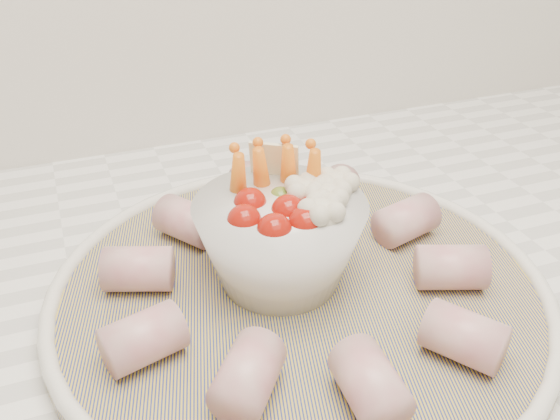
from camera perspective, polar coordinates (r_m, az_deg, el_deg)
name	(u,v)px	position (r m, az deg, el deg)	size (l,w,h in m)	color
serving_platter	(299,290)	(0.49, 1.79, -7.35)	(0.47, 0.47, 0.02)	navy
veggie_bowl	(282,235)	(0.47, 0.22, -2.33)	(0.13, 0.13, 0.10)	silver
cured_meat_rolls	(299,268)	(0.47, 1.74, -5.35)	(0.29, 0.30, 0.03)	#B85461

